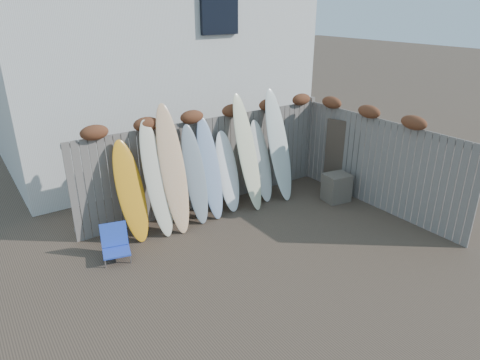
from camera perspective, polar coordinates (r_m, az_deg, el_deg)
ground at (r=8.12m, az=4.87°, el=-9.24°), size 80.00×80.00×0.00m
back_fence at (r=9.42m, az=-3.83°, el=3.42°), size 6.05×0.28×2.24m
right_fence at (r=9.79m, az=17.89°, el=2.85°), size 0.28×4.40×2.24m
house at (r=12.81m, az=-12.25°, el=17.36°), size 8.50×5.50×6.33m
beach_chair at (r=8.05m, az=-16.31°, el=-8.07°), size 0.58×0.60×0.62m
wooden_crate at (r=10.10m, az=12.73°, el=-0.98°), size 0.62×0.55×0.65m
lattice_panel at (r=10.43m, az=14.19°, el=2.87°), size 0.45×1.11×1.74m
surfboard_0 at (r=8.34m, az=-14.36°, el=-1.51°), size 0.59×0.73×1.93m
surfboard_1 at (r=8.41m, az=-11.08°, el=0.11°), size 0.49×0.80×2.23m
surfboard_2 at (r=8.48m, az=-8.95°, el=1.41°), size 0.57×0.91×2.49m
surfboard_3 at (r=8.82m, az=-6.04°, el=0.72°), size 0.49×0.73×2.01m
surfboard_4 at (r=8.98m, az=-4.04°, el=1.52°), size 0.49×0.77×2.10m
surfboard_5 at (r=9.30m, az=-1.68°, el=1.13°), size 0.52×0.64×1.73m
surfboard_6 at (r=9.32m, az=0.98°, el=3.66°), size 0.54×0.90×2.49m
surfboard_7 at (r=9.78m, az=2.81°, el=2.51°), size 0.49×0.66×1.83m
surfboard_8 at (r=9.84m, az=5.16°, el=4.62°), size 0.54×0.87×2.49m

